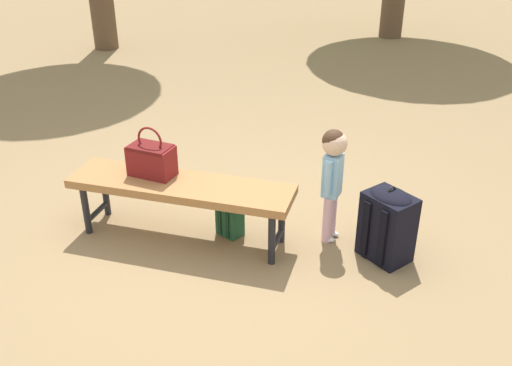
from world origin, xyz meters
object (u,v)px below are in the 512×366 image
park_bench (181,190)px  backpack_small (230,217)px  handbag (151,159)px  backpack_large (388,223)px  child_standing (333,169)px

park_bench → backpack_small: size_ratio=5.58×
handbag → backpack_small: 0.70m
backpack_large → backpack_small: bearing=165.7°
backpack_small → park_bench: bearing=-173.4°
handbag → backpack_small: (0.55, -0.08, -0.43)m
child_standing → backpack_small: 0.83m
park_bench → handbag: 0.30m
child_standing → backpack_large: size_ratio=1.54×
backpack_large → backpack_small: (-1.08, 0.28, -0.13)m
child_standing → backpack_large: (0.36, -0.23, -0.29)m
backpack_large → child_standing: bearing=147.8°
park_bench → child_standing: (1.06, -0.01, 0.17)m
backpack_large → backpack_small: backpack_large is taller
park_bench → child_standing: size_ratio=1.94×
handbag → child_standing: (1.27, -0.13, -0.01)m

